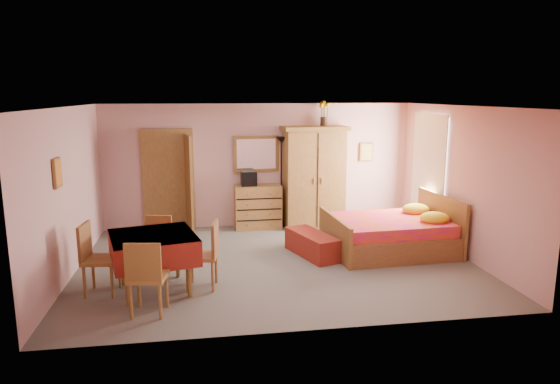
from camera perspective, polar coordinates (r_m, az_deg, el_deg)
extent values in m
plane|color=slate|center=(8.50, -0.36, -8.04)|extent=(6.50, 6.50, 0.00)
plane|color=brown|center=(8.03, -0.38, 9.77)|extent=(6.50, 6.50, 0.00)
cube|color=#CE9696|center=(10.61, -2.38, 3.05)|extent=(6.50, 0.10, 2.60)
cube|color=#CE9696|center=(5.76, 3.34, -3.88)|extent=(6.50, 0.10, 2.60)
cube|color=#CE9696|center=(8.34, -23.05, -0.07)|extent=(0.10, 5.00, 2.60)
cube|color=#CE9696|center=(9.22, 20.04, 1.15)|extent=(0.10, 5.00, 2.60)
cube|color=#9E6B35|center=(10.58, -12.62, 1.26)|extent=(1.06, 0.12, 2.15)
cube|color=white|center=(10.23, 16.68, 3.13)|extent=(0.08, 1.40, 1.95)
cube|color=orange|center=(7.69, -24.11, 2.00)|extent=(0.04, 0.32, 0.42)
cube|color=#D8BF59|center=(11.06, 9.85, 4.53)|extent=(0.30, 0.04, 0.40)
cube|color=#AF773B|center=(10.53, -2.54, -1.68)|extent=(0.97, 0.49, 0.91)
cube|color=silver|center=(10.55, -2.72, 4.37)|extent=(0.97, 0.12, 0.77)
cube|color=black|center=(10.38, -3.58, 1.54)|extent=(0.33, 0.24, 0.30)
cube|color=black|center=(10.57, 0.14, 1.15)|extent=(0.25, 0.25, 1.92)
cube|color=#A27037|center=(10.56, 3.88, 1.72)|extent=(1.39, 0.77, 2.14)
cube|color=yellow|center=(10.57, 5.03, 8.94)|extent=(0.22, 0.22, 0.52)
cube|color=#E41675|center=(9.16, 12.34, -3.65)|extent=(2.23, 1.80, 0.99)
cube|color=maroon|center=(8.81, 3.70, -5.99)|extent=(0.81, 1.29, 0.40)
cube|color=maroon|center=(7.42, -14.19, -7.87)|extent=(1.38, 1.38, 0.84)
cube|color=#A47437|center=(6.69, -14.83, -9.28)|extent=(0.52, 0.52, 1.00)
cube|color=#A97739|center=(8.06, -13.97, -6.06)|extent=(0.50, 0.50, 0.91)
cube|color=#A07036|center=(7.52, -19.77, -7.20)|extent=(0.51, 0.51, 1.02)
cube|color=#A96C39|center=(7.39, -8.96, -7.12)|extent=(0.52, 0.52, 0.99)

